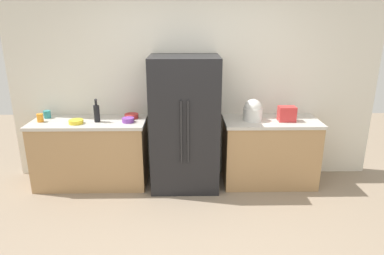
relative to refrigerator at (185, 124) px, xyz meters
name	(u,v)px	position (x,y,z in m)	size (l,w,h in m)	color
ground_plane	(198,251)	(0.13, -1.40, -0.85)	(9.87, 9.87, 0.00)	gray
kitchen_back_panel	(194,77)	(0.13, 0.41, 0.52)	(4.94, 0.10, 2.75)	silver
counter_left	(91,153)	(-1.24, 0.05, -0.41)	(1.46, 0.63, 0.88)	tan
counter_right	(269,151)	(1.12, 0.05, -0.41)	(1.23, 0.63, 0.88)	tan
refrigerator	(185,124)	(0.00, 0.00, 0.00)	(0.85, 0.70, 1.70)	black
toaster	(287,114)	(1.30, 0.00, 0.12)	(0.21, 0.15, 0.19)	red
rice_cooker	(253,111)	(0.87, 0.05, 0.16)	(0.24, 0.24, 0.28)	white
bottle_a	(97,113)	(-1.11, 0.01, 0.15)	(0.07, 0.07, 0.30)	black
cup_a	(47,114)	(-1.81, 0.19, 0.08)	(0.09, 0.09, 0.10)	teal
cup_b	(40,118)	(-1.83, 0.01, 0.08)	(0.08, 0.08, 0.10)	orange
bowl_a	(128,120)	(-0.72, -0.02, 0.06)	(0.15, 0.15, 0.06)	purple
bowl_b	(132,116)	(-0.70, 0.17, 0.06)	(0.18, 0.18, 0.06)	red
bowl_c	(76,122)	(-1.36, -0.07, 0.05)	(0.18, 0.18, 0.05)	yellow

